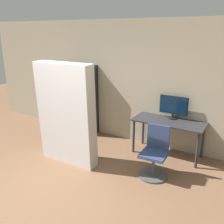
# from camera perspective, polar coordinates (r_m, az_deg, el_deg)

# --- Properties ---
(ground_plane) EXTENTS (16.00, 16.00, 0.00)m
(ground_plane) POSITION_cam_1_polar(r_m,az_deg,el_deg) (4.24, -17.00, -18.02)
(ground_plane) COLOR brown
(wall_back) EXTENTS (8.00, 0.06, 2.70)m
(wall_back) POSITION_cam_1_polar(r_m,az_deg,el_deg) (5.72, 1.99, 6.95)
(wall_back) COLOR tan
(wall_back) RESTS_ON ground
(desk) EXTENTS (1.41, 0.61, 0.74)m
(desk) POSITION_cam_1_polar(r_m,az_deg,el_deg) (5.13, 12.77, -3.00)
(desk) COLOR #2D2D33
(desk) RESTS_ON ground
(monitor) EXTENTS (0.58, 0.19, 0.47)m
(monitor) POSITION_cam_1_polar(r_m,az_deg,el_deg) (5.19, 13.88, 1.31)
(monitor) COLOR black
(monitor) RESTS_ON desk
(office_chair) EXTENTS (0.52, 0.52, 0.90)m
(office_chair) POSITION_cam_1_polar(r_m,az_deg,el_deg) (4.49, 9.74, -9.99)
(office_chair) COLOR #4C4C51
(office_chair) RESTS_ON ground
(bookshelf) EXTENTS (0.82, 0.30, 1.69)m
(bookshelf) POSITION_cam_1_polar(r_m,az_deg,el_deg) (6.33, -7.56, 2.51)
(bookshelf) COLOR black
(bookshelf) RESTS_ON ground
(mattress_near) EXTENTS (1.18, 0.32, 1.93)m
(mattress_near) POSITION_cam_1_polar(r_m,az_deg,el_deg) (4.70, -10.39, -0.65)
(mattress_near) COLOR silver
(mattress_near) RESTS_ON ground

